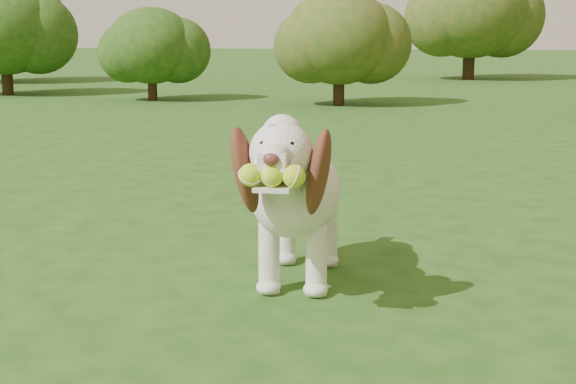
# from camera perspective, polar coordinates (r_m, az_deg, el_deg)

# --- Properties ---
(ground) EXTENTS (80.00, 80.00, 0.00)m
(ground) POSITION_cam_1_polar(r_m,az_deg,el_deg) (3.34, -0.26, -6.66)
(ground) COLOR #204213
(ground) RESTS_ON ground
(dog) EXTENTS (0.40, 1.14, 0.75)m
(dog) POSITION_cam_1_polar(r_m,az_deg,el_deg) (3.25, 0.65, 0.09)
(dog) COLOR white
(dog) RESTS_ON ground
(shrub_a) EXTENTS (1.32, 1.32, 1.36)m
(shrub_a) POSITION_cam_1_polar(r_m,az_deg,el_deg) (12.13, -9.71, 10.22)
(shrub_a) COLOR #382314
(shrub_a) RESTS_ON ground
(shrub_b) EXTENTS (1.53, 1.53, 1.58)m
(shrub_b) POSITION_cam_1_polar(r_m,az_deg,el_deg) (11.21, 3.67, 10.91)
(shrub_b) COLOR #382314
(shrub_b) RESTS_ON ground
(shrub_e) EXTENTS (1.73, 1.73, 1.79)m
(shrub_e) POSITION_cam_1_polar(r_m,az_deg,el_deg) (13.74, -19.56, 10.90)
(shrub_e) COLOR #382314
(shrub_e) RESTS_ON ground
(shrub_i) EXTENTS (2.36, 2.36, 2.45)m
(shrub_i) POSITION_cam_1_polar(r_m,az_deg,el_deg) (17.43, 12.89, 12.54)
(shrub_i) COLOR #382314
(shrub_i) RESTS_ON ground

